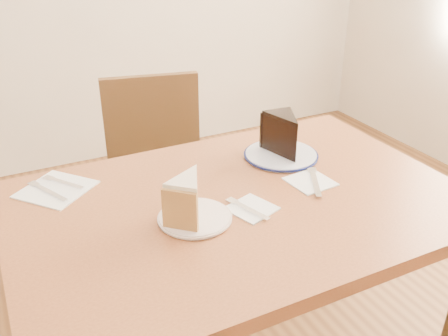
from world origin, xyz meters
TOP-DOWN VIEW (x-y plane):
  - table at (0.00, 0.00)m, footprint 1.20×0.80m
  - chair_far at (-0.02, 0.62)m, footprint 0.52×0.52m
  - plate_cream at (-0.15, -0.04)m, footprint 0.18×0.18m
  - plate_navy at (0.24, 0.17)m, footprint 0.22×0.22m
  - carrot_cake at (-0.16, -0.03)m, footprint 0.14×0.14m
  - chocolate_cake at (0.25, 0.16)m, footprint 0.11×0.15m
  - napkin_cream at (0.00, -0.06)m, footprint 0.14×0.14m
  - napkin_navy at (0.22, -0.01)m, footprint 0.13×0.13m
  - napkin_spare at (-0.43, 0.27)m, footprint 0.24×0.24m
  - fork_cream at (-0.01, -0.06)m, footprint 0.06×0.14m
  - knife_navy at (0.23, -0.02)m, footprint 0.10×0.16m
  - fork_spare at (-0.41, 0.30)m, footprint 0.09×0.12m
  - knife_spare at (-0.45, 0.26)m, footprint 0.08×0.15m

SIDE VIEW (x-z plane):
  - chair_far at x=-0.02m, z-range 0.05..0.94m
  - table at x=0.00m, z-range 0.28..1.03m
  - napkin_cream at x=0.00m, z-range 0.75..0.75m
  - napkin_navy at x=0.22m, z-range 0.75..0.75m
  - napkin_spare at x=-0.43m, z-range 0.75..0.75m
  - plate_cream at x=-0.15m, z-range 0.75..0.76m
  - plate_navy at x=0.24m, z-range 0.75..0.76m
  - fork_cream at x=-0.01m, z-range 0.75..0.76m
  - knife_navy at x=0.23m, z-range 0.75..0.76m
  - fork_spare at x=-0.41m, z-range 0.75..0.76m
  - knife_spare at x=-0.45m, z-range 0.75..0.76m
  - carrot_cake at x=-0.16m, z-range 0.76..0.86m
  - chocolate_cake at x=0.25m, z-range 0.76..0.88m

